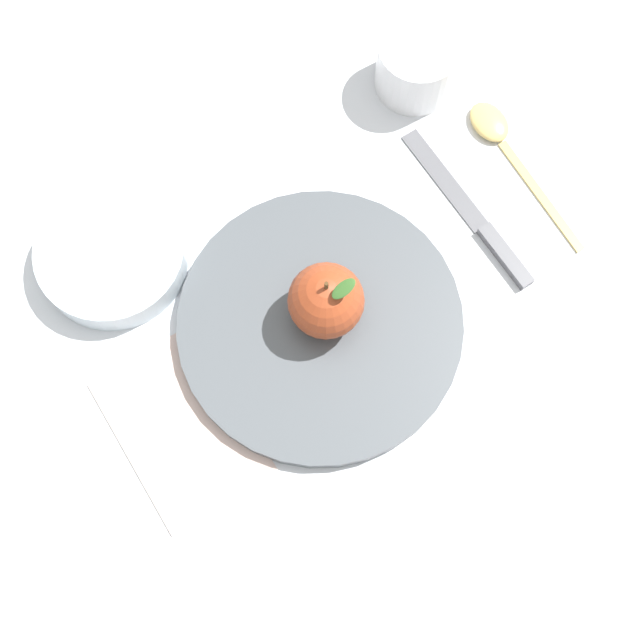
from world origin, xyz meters
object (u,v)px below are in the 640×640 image
at_px(dinner_plate, 320,324).
at_px(linen_napkin, 181,427).
at_px(side_bowl, 111,254).
at_px(knife, 478,221).
at_px(apple, 326,301).
at_px(spoon, 501,139).
at_px(cup, 417,63).

distance_m(dinner_plate, linen_napkin, 0.16).
xyz_separation_m(dinner_plate, side_bowl, (-0.20, 0.01, 0.01)).
bearing_deg(dinner_plate, knife, 49.90).
xyz_separation_m(dinner_plate, linen_napkin, (-0.09, -0.12, -0.01)).
bearing_deg(apple, spoon, 61.94).
distance_m(side_bowl, cup, 0.35).
bearing_deg(knife, cup, 125.23).
relative_size(side_bowl, cup, 1.74).
relative_size(dinner_plate, spoon, 1.80).
distance_m(apple, side_bowl, 0.21).
height_order(cup, spoon, cup).
distance_m(dinner_plate, knife, 0.18).
height_order(dinner_plate, side_bowl, side_bowl).
bearing_deg(side_bowl, apple, -0.43).
xyz_separation_m(dinner_plate, cup, (0.02, 0.28, 0.02)).
xyz_separation_m(dinner_plate, apple, (0.00, 0.01, 0.04)).
distance_m(knife, linen_napkin, 0.34).
relative_size(knife, spoon, 1.07).
distance_m(apple, linen_napkin, 0.17).
xyz_separation_m(apple, cup, (0.02, 0.27, -0.02)).
height_order(side_bowl, linen_napkin, side_bowl).
xyz_separation_m(apple, knife, (0.12, 0.13, -0.05)).
relative_size(side_bowl, linen_napkin, 0.88).
bearing_deg(dinner_plate, linen_napkin, -127.35).
bearing_deg(spoon, dinner_plate, -117.66).
bearing_deg(side_bowl, cup, 49.38).
bearing_deg(knife, spoon, 87.72).
bearing_deg(side_bowl, linen_napkin, -50.80).
bearing_deg(linen_napkin, spoon, 58.74).
height_order(spoon, linen_napkin, spoon).
xyz_separation_m(knife, spoon, (0.00, 0.09, 0.00)).
relative_size(dinner_plate, apple, 3.21).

